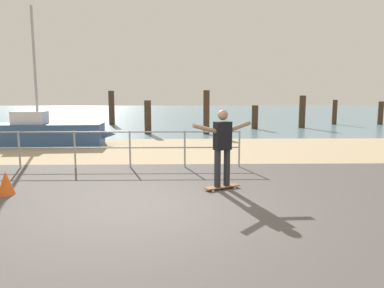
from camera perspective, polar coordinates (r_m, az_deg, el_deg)
name	(u,v)px	position (r m, az deg, el deg)	size (l,w,h in m)	color
ground_plane	(155,229)	(5.63, -5.98, -13.46)	(24.00, 10.00, 0.04)	#514C49
beach_strip	(172,149)	(13.38, -3.17, -0.85)	(24.00, 6.00, 0.04)	tan
sea_surface	(180,112)	(41.27, -1.87, 5.13)	(72.00, 50.00, 0.04)	slate
railing_fence	(47,144)	(10.63, -22.39, 0.04)	(10.82, 0.05, 1.05)	#9EA0A5
sailboat	(50,133)	(15.26, -21.86, 1.66)	(5.01, 1.68, 5.43)	#335184
skateboard	(222,187)	(7.75, 4.85, -6.89)	(0.80, 0.54, 0.08)	brown
skateboarder	(222,143)	(7.56, 4.94, 0.08)	(1.33, 0.74, 1.65)	#26262B
groyne_post_0	(112,108)	(24.73, -12.84, 5.70)	(0.39, 0.39, 2.30)	#422D1E
groyne_post_1	(148,117)	(18.56, -7.14, 4.30)	(0.35, 0.35, 1.76)	#422D1E
groyne_post_2	(206,112)	(18.35, 2.34, 5.12)	(0.32, 0.32, 2.27)	#422D1E
groyne_post_3	(255,117)	(21.34, 10.11, 4.25)	(0.38, 0.38, 1.42)	#422D1E
groyne_post_4	(302,112)	(22.77, 17.35, 4.97)	(0.39, 0.39, 1.99)	#422D1E
groyne_post_5	(335,112)	(26.12, 22.02, 4.76)	(0.31, 0.31, 1.70)	#422D1E
groyne_post_6	(381,113)	(27.24, 28.14, 4.40)	(0.35, 0.35, 1.59)	#422D1E
traffic_cone	(6,183)	(8.21, -27.82, -5.65)	(0.36, 0.36, 0.50)	#E55919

